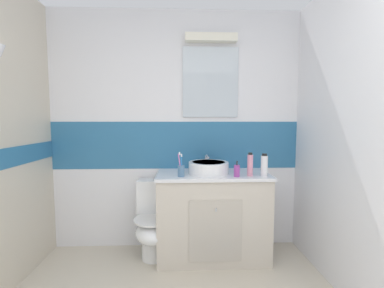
# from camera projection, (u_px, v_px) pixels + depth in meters

# --- Properties ---
(wall_back_tiled) EXTENTS (3.20, 0.20, 2.50)m
(wall_back_tiled) POSITION_uv_depth(u_px,v_px,m) (177.00, 130.00, 2.84)
(wall_back_tiled) COLOR white
(wall_back_tiled) RESTS_ON ground_plane
(vanity_cabinet) EXTENTS (1.08, 0.54, 0.85)m
(vanity_cabinet) POSITION_uv_depth(u_px,v_px,m) (212.00, 215.00, 2.62)
(vanity_cabinet) COLOR beige
(vanity_cabinet) RESTS_ON ground_plane
(sink_basin) EXTENTS (0.39, 0.43, 0.16)m
(sink_basin) POSITION_uv_depth(u_px,v_px,m) (209.00, 167.00, 2.57)
(sink_basin) COLOR white
(sink_basin) RESTS_ON vanity_cabinet
(toilet) EXTENTS (0.37, 0.50, 0.77)m
(toilet) POSITION_uv_depth(u_px,v_px,m) (154.00, 222.00, 2.62)
(toilet) COLOR white
(toilet) RESTS_ON ground_plane
(toothbrush_cup) EXTENTS (0.06, 0.06, 0.23)m
(toothbrush_cup) POSITION_uv_depth(u_px,v_px,m) (181.00, 170.00, 2.41)
(toothbrush_cup) COLOR #4C7299
(toothbrush_cup) RESTS_ON vanity_cabinet
(soap_dispenser) EXTENTS (0.05, 0.05, 0.15)m
(soap_dispenser) POSITION_uv_depth(u_px,v_px,m) (237.00, 171.00, 2.41)
(soap_dispenser) COLOR #993F99
(soap_dispenser) RESTS_ON vanity_cabinet
(mouthwash_bottle) EXTENTS (0.06, 0.06, 0.21)m
(mouthwash_bottle) POSITION_uv_depth(u_px,v_px,m) (264.00, 165.00, 2.43)
(mouthwash_bottle) COLOR white
(mouthwash_bottle) RESTS_ON vanity_cabinet
(shampoo_bottle_tall) EXTENTS (0.05, 0.05, 0.22)m
(shampoo_bottle_tall) POSITION_uv_depth(u_px,v_px,m) (250.00, 165.00, 2.44)
(shampoo_bottle_tall) COLOR pink
(shampoo_bottle_tall) RESTS_ON vanity_cabinet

